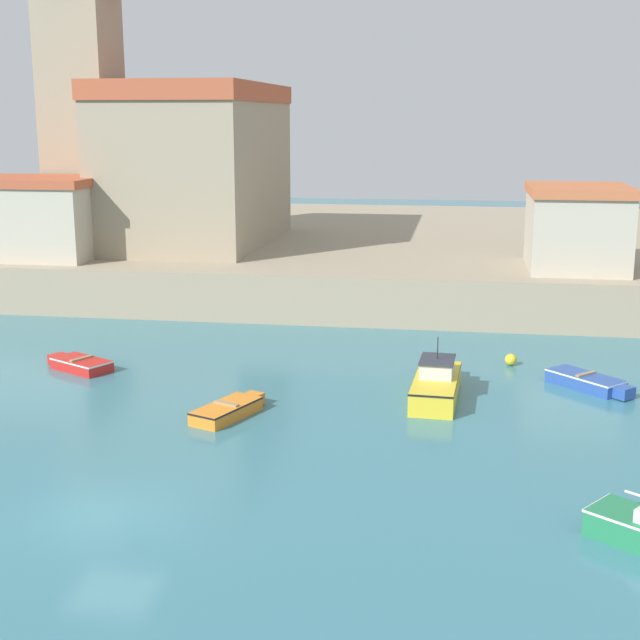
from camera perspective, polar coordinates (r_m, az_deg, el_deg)
The scene contains 10 objects.
ground_plane at distance 26.78m, azimuth -13.26°, elevation -12.00°, with size 200.00×200.00×0.00m, color teal.
quay_seawall at distance 67.73m, azimuth 0.81°, elevation 4.64°, with size 120.00×40.00×2.72m, color gray.
dinghy_orange_0 at distance 34.06m, azimuth -5.89°, elevation -5.72°, with size 2.33×3.71×0.59m.
dinghy_blue_1 at distance 38.93m, azimuth 16.78°, elevation -3.78°, with size 3.42×3.46×0.64m.
motorboat_yellow_3 at distance 36.32m, azimuth 7.47°, elevation -4.02°, with size 1.98×5.86×2.51m.
dinghy_red_4 at distance 41.43m, azimuth -15.12°, elevation -2.71°, with size 3.48×2.53×0.59m.
mooring_buoy at distance 41.62m, azimuth 12.11°, elevation -2.49°, with size 0.54×0.54×0.54m, color yellow.
church at distance 60.99m, azimuth -9.10°, elevation 10.54°, with size 14.44×17.06×17.97m.
harbor_shed_near_wharf at distance 52.07m, azimuth 16.11°, elevation 5.74°, with size 5.50×7.05×4.65m.
harbor_shed_far_end at distance 56.89m, azimuth -17.88°, elevation 6.29°, with size 8.21×5.94×4.84m.
Camera 1 is at (9.68, -22.36, 11.13)m, focal length 50.00 mm.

